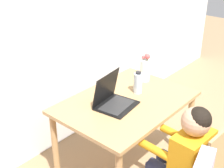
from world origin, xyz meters
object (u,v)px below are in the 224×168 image
water_bottle (138,83)px  laptop (112,98)px  flower_vase (145,69)px  person_seated (185,151)px

water_bottle → laptop: bearing=174.8°
flower_vase → laptop: bearing=-172.9°
flower_vase → water_bottle: (-0.24, -0.09, -0.02)m
laptop → flower_vase: bearing=-0.6°
person_seated → water_bottle: person_seated is taller
person_seated → water_bottle: bearing=-113.8°
laptop → flower_vase: 0.54m
person_seated → laptop: 0.69m
water_bottle → flower_vase: bearing=21.7°
laptop → water_bottle: laptop is taller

